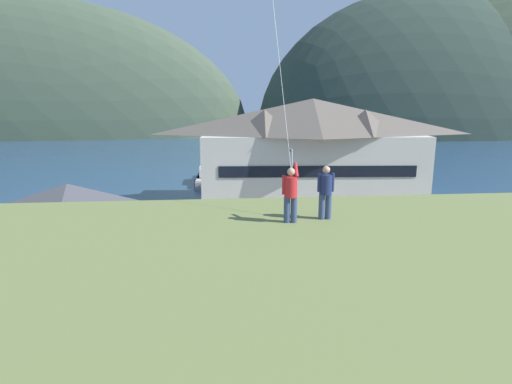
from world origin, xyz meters
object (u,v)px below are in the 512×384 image
moored_boat_wharfside (207,178)px  parked_car_back_row_left (454,267)px  moored_boat_outer_mooring (261,178)px  person_companion (326,191)px  parked_car_back_row_right (134,281)px  storage_shed_near_lot (70,220)px  parked_car_lone_by_shed (247,237)px  moored_boat_inner_slip (207,176)px  parked_car_front_row_red (474,225)px  wharf_dock (235,182)px  parked_car_mid_row_near (415,228)px  harbor_lodge (312,149)px  parked_car_mid_row_center (341,271)px  person_kite_flyer (291,193)px  parked_car_mid_row_far (242,271)px  parking_light_pole (291,184)px  parked_car_corner_spot (331,233)px

moored_boat_wharfside → parked_car_back_row_left: bearing=-64.7°
moored_boat_outer_mooring → person_companion: person_companion is taller
moored_boat_wharfside → parked_car_back_row_right: size_ratio=1.85×
storage_shed_near_lot → parked_car_lone_by_shed: storage_shed_near_lot is taller
moored_boat_outer_mooring → moored_boat_inner_slip: same height
moored_boat_wharfside → parked_car_front_row_red: moored_boat_wharfside is taller
moored_boat_wharfside → parked_car_lone_by_shed: 25.61m
wharf_dock → parked_car_mid_row_near: bearing=-61.6°
harbor_lodge → parked_car_back_row_right: size_ratio=5.68×
moored_boat_outer_mooring → parked_car_mid_row_near: size_ratio=1.60×
parked_car_mid_row_center → person_kite_flyer: 11.93m
parked_car_lone_by_shed → parked_car_mid_row_near: bearing=4.5°
moored_boat_wharfside → moored_boat_inner_slip: 1.83m
moored_boat_inner_slip → parked_car_mid_row_far: bearing=-85.3°
parking_light_pole → person_companion: 20.07m
harbor_lodge → parked_car_lone_by_shed: size_ratio=5.72×
parked_car_corner_spot → parked_car_mid_row_near: bearing=4.8°
moored_boat_outer_mooring → parked_car_back_row_right: moored_boat_outer_mooring is taller
parked_car_lone_by_shed → person_companion: 16.46m
parked_car_corner_spot → parked_car_back_row_right: same height
parked_car_back_row_right → parking_light_pole: size_ratio=0.64×
parked_car_corner_spot → parked_car_lone_by_shed: (-6.21, -0.46, 0.00)m
harbor_lodge → wharf_dock: harbor_lodge is taller
moored_boat_wharfside → parked_car_front_row_red: (21.21, -24.10, 0.34)m
wharf_dock → parked_car_mid_row_far: parked_car_mid_row_far is taller
parked_car_back_row_right → parking_light_pole: (10.45, 11.23, 2.90)m
storage_shed_near_lot → moored_boat_wharfside: (8.49, 25.44, -1.97)m
moored_boat_inner_slip → parked_car_front_row_red: 33.52m
person_companion → parked_car_mid_row_center: bearing=68.5°
person_kite_flyer → parked_car_mid_row_center: bearing=62.7°
parked_car_back_row_right → parked_car_mid_row_far: (5.82, 0.77, 0.00)m
moored_boat_inner_slip → parked_car_corner_spot: size_ratio=1.87×
parked_car_front_row_red → person_companion: person_companion is taller
parked_car_mid_row_far → person_companion: 11.46m
parked_car_mid_row_far → parking_light_pole: 11.80m
parked_car_back_row_right → person_companion: bearing=-46.1°
person_companion → parked_car_lone_by_shed: bearing=95.7°
moored_boat_inner_slip → parked_car_mid_row_near: 30.85m
parking_light_pole → moored_boat_inner_slip: bearing=108.0°
parked_car_lone_by_shed → parked_car_back_row_left: (11.62, -6.39, 0.00)m
storage_shed_near_lot → moored_boat_wharfside: storage_shed_near_lot is taller
moored_boat_outer_mooring → moored_boat_inner_slip: 7.42m
wharf_dock → parking_light_pole: size_ratio=1.52×
parked_car_mid_row_near → parked_car_back_row_left: bearing=-99.4°
parked_car_front_row_red → person_kite_flyer: 24.96m
storage_shed_near_lot → moored_boat_outer_mooring: size_ratio=1.23×
person_companion → parked_car_mid_row_far: bearing=103.7°
wharf_dock → parked_car_back_row_left: size_ratio=2.41×
moored_boat_wharfside → parking_light_pole: (7.33, -20.81, 3.24)m
parked_car_mid_row_near → person_companion: 20.72m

